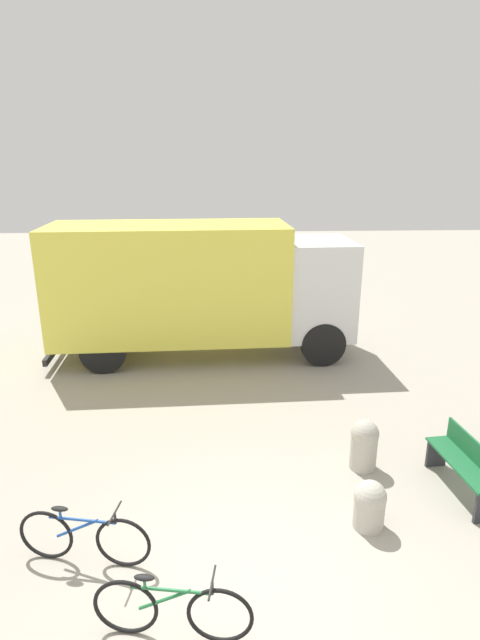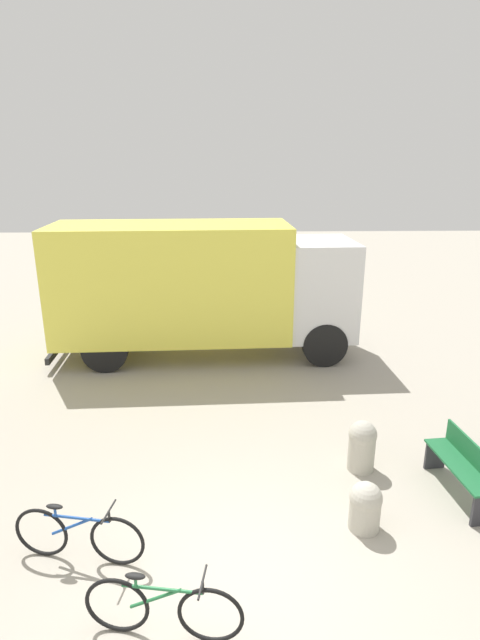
{
  "view_description": "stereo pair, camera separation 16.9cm",
  "coord_description": "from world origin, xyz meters",
  "px_view_note": "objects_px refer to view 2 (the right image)",
  "views": [
    {
      "loc": [
        -0.31,
        -4.68,
        4.86
      ],
      "look_at": [
        0.13,
        4.69,
        1.81
      ],
      "focal_mm": 28.0,
      "sensor_mm": 36.0,
      "label": 1
    },
    {
      "loc": [
        -0.14,
        -4.68,
        4.86
      ],
      "look_at": [
        0.13,
        4.69,
        1.81
      ],
      "focal_mm": 28.0,
      "sensor_mm": 36.0,
      "label": 2
    }
  ],
  "objects_px": {
    "delivery_truck": "(200,284)",
    "park_bench": "(464,466)",
    "bicycle_near": "(78,535)",
    "bollard_near_bench": "(365,505)",
    "bollard_far_bench": "(362,444)",
    "bicycle_middle": "(163,609)"
  },
  "relations": [
    {
      "from": "park_bench",
      "to": "bicycle_near",
      "type": "relative_size",
      "value": 0.88
    },
    {
      "from": "bicycle_middle",
      "to": "bollard_far_bench",
      "type": "xyz_separation_m",
      "value": [
        2.87,
        2.93,
        0.08
      ]
    },
    {
      "from": "delivery_truck",
      "to": "bollard_far_bench",
      "type": "relative_size",
      "value": 8.77
    },
    {
      "from": "bicycle_middle",
      "to": "bollard_far_bench",
      "type": "distance_m",
      "value": 4.1
    },
    {
      "from": "bicycle_near",
      "to": "bicycle_middle",
      "type": "xyz_separation_m",
      "value": [
        1.18,
        -1.1,
        0.0
      ]
    },
    {
      "from": "delivery_truck",
      "to": "park_bench",
      "type": "bearing_deg",
      "value": -56.58
    },
    {
      "from": "bicycle_near",
      "to": "bollard_far_bench",
      "type": "bearing_deg",
      "value": 34.66
    },
    {
      "from": "bollard_near_bench",
      "to": "bollard_far_bench",
      "type": "bearing_deg",
      "value": 77.26
    },
    {
      "from": "park_bench",
      "to": "bollard_near_bench",
      "type": "bearing_deg",
      "value": 107.19
    },
    {
      "from": "delivery_truck",
      "to": "park_bench",
      "type": "xyz_separation_m",
      "value": [
        4.16,
        -5.82,
        -1.38
      ]
    },
    {
      "from": "park_bench",
      "to": "bicycle_middle",
      "type": "distance_m",
      "value": 4.78
    },
    {
      "from": "bicycle_near",
      "to": "park_bench",
      "type": "bearing_deg",
      "value": 22.33
    },
    {
      "from": "bicycle_middle",
      "to": "bollard_far_bench",
      "type": "height_order",
      "value": "bollard_far_bench"
    },
    {
      "from": "park_bench",
      "to": "bollard_far_bench",
      "type": "relative_size",
      "value": 1.73
    },
    {
      "from": "delivery_truck",
      "to": "bicycle_middle",
      "type": "bearing_deg",
      "value": -92.52
    },
    {
      "from": "delivery_truck",
      "to": "bicycle_middle",
      "type": "height_order",
      "value": "delivery_truck"
    },
    {
      "from": "bollard_near_bench",
      "to": "delivery_truck",
      "type": "bearing_deg",
      "value": 111.05
    },
    {
      "from": "park_bench",
      "to": "bicycle_middle",
      "type": "relative_size",
      "value": 0.88
    },
    {
      "from": "bicycle_middle",
      "to": "bollard_far_bench",
      "type": "relative_size",
      "value": 1.98
    },
    {
      "from": "bollard_far_bench",
      "to": "bicycle_middle",
      "type": "bearing_deg",
      "value": -134.34
    },
    {
      "from": "bicycle_near",
      "to": "bollard_near_bench",
      "type": "relative_size",
      "value": 2.39
    },
    {
      "from": "bollard_near_bench",
      "to": "park_bench",
      "type": "bearing_deg",
      "value": 22.49
    }
  ]
}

